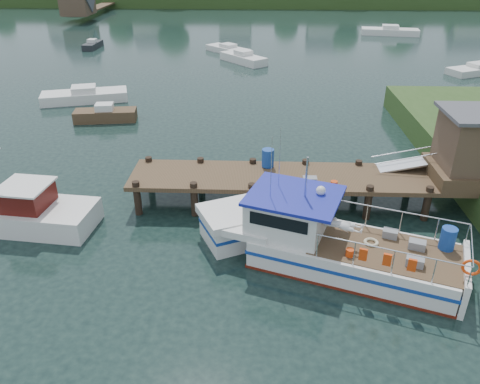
{
  "coord_description": "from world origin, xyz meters",
  "views": [
    {
      "loc": [
        -0.31,
        -19.01,
        10.63
      ],
      "look_at": [
        -1.0,
        -1.5,
        1.3
      ],
      "focal_mm": 35.0,
      "sensor_mm": 36.0,
      "label": 1
    }
  ],
  "objects_px": {
    "moored_far": "(390,31)",
    "moored_d": "(228,49)",
    "moored_c": "(478,69)",
    "work_boat": "(12,211)",
    "dock": "(412,160)",
    "lobster_boat": "(320,241)",
    "moored_rowboat": "(105,114)",
    "moored_e": "(93,45)",
    "moored_a": "(85,96)",
    "moored_b": "(243,58)"
  },
  "relations": [
    {
      "from": "work_boat",
      "to": "moored_a",
      "type": "height_order",
      "value": "work_boat"
    },
    {
      "from": "moored_d",
      "to": "moored_c",
      "type": "bearing_deg",
      "value": -34.21
    },
    {
      "from": "moored_b",
      "to": "moored_d",
      "type": "distance_m",
      "value": 5.2
    },
    {
      "from": "lobster_boat",
      "to": "moored_d",
      "type": "bearing_deg",
      "value": 118.44
    },
    {
      "from": "moored_b",
      "to": "work_boat",
      "type": "bearing_deg",
      "value": -91.29
    },
    {
      "from": "work_boat",
      "to": "moored_c",
      "type": "xyz_separation_m",
      "value": [
        30.61,
        27.63,
        -0.29
      ]
    },
    {
      "from": "moored_a",
      "to": "moored_e",
      "type": "distance_m",
      "value": 21.05
    },
    {
      "from": "moored_b",
      "to": "moored_c",
      "type": "relative_size",
      "value": 0.85
    },
    {
      "from": "lobster_boat",
      "to": "moored_d",
      "type": "distance_m",
      "value": 38.56
    },
    {
      "from": "moored_rowboat",
      "to": "moored_far",
      "type": "distance_m",
      "value": 44.45
    },
    {
      "from": "lobster_boat",
      "to": "moored_a",
      "type": "height_order",
      "value": "lobster_boat"
    },
    {
      "from": "moored_rowboat",
      "to": "moored_c",
      "type": "distance_m",
      "value": 33.77
    },
    {
      "from": "moored_far",
      "to": "moored_b",
      "type": "distance_m",
      "value": 25.33
    },
    {
      "from": "moored_e",
      "to": "moored_a",
      "type": "bearing_deg",
      "value": -81.27
    },
    {
      "from": "moored_d",
      "to": "moored_rowboat",
      "type": "bearing_deg",
      "value": -121.54
    },
    {
      "from": "moored_b",
      "to": "moored_c",
      "type": "distance_m",
      "value": 22.13
    },
    {
      "from": "moored_far",
      "to": "moored_e",
      "type": "xyz_separation_m",
      "value": [
        -36.23,
        -10.39,
        -0.08
      ]
    },
    {
      "from": "moored_a",
      "to": "moored_c",
      "type": "height_order",
      "value": "moored_a"
    },
    {
      "from": "dock",
      "to": "lobster_boat",
      "type": "relative_size",
      "value": 1.65
    },
    {
      "from": "moored_far",
      "to": "moored_d",
      "type": "distance_m",
      "value": 23.91
    },
    {
      "from": "work_boat",
      "to": "moored_c",
      "type": "distance_m",
      "value": 41.23
    },
    {
      "from": "moored_a",
      "to": "moored_d",
      "type": "height_order",
      "value": "moored_a"
    },
    {
      "from": "lobster_boat",
      "to": "moored_c",
      "type": "distance_m",
      "value": 34.7
    },
    {
      "from": "dock",
      "to": "moored_c",
      "type": "xyz_separation_m",
      "value": [
        13.47,
        25.25,
        -1.89
      ]
    },
    {
      "from": "moored_c",
      "to": "moored_d",
      "type": "bearing_deg",
      "value": 145.4
    },
    {
      "from": "lobster_boat",
      "to": "moored_e",
      "type": "height_order",
      "value": "lobster_boat"
    },
    {
      "from": "dock",
      "to": "lobster_boat",
      "type": "xyz_separation_m",
      "value": [
        -4.42,
        -4.48,
        -1.34
      ]
    },
    {
      "from": "dock",
      "to": "moored_d",
      "type": "height_order",
      "value": "dock"
    },
    {
      "from": "dock",
      "to": "lobster_boat",
      "type": "bearing_deg",
      "value": -134.6
    },
    {
      "from": "moored_b",
      "to": "moored_d",
      "type": "relative_size",
      "value": 1.02
    },
    {
      "from": "work_boat",
      "to": "moored_b",
      "type": "height_order",
      "value": "work_boat"
    },
    {
      "from": "work_boat",
      "to": "moored_d",
      "type": "xyz_separation_m",
      "value": [
        6.93,
        36.01,
        -0.29
      ]
    },
    {
      "from": "lobster_boat",
      "to": "moored_c",
      "type": "xyz_separation_m",
      "value": [
        17.89,
        29.73,
        -0.54
      ]
    },
    {
      "from": "moored_far",
      "to": "moored_d",
      "type": "xyz_separation_m",
      "value": [
        -20.55,
        -12.21,
        -0.11
      ]
    },
    {
      "from": "moored_a",
      "to": "moored_far",
      "type": "bearing_deg",
      "value": 48.93
    },
    {
      "from": "moored_b",
      "to": "dock",
      "type": "bearing_deg",
      "value": -59.35
    },
    {
      "from": "moored_d",
      "to": "dock",
      "type": "bearing_deg",
      "value": -87.81
    },
    {
      "from": "moored_b",
      "to": "moored_c",
      "type": "height_order",
      "value": "moored_b"
    },
    {
      "from": "moored_rowboat",
      "to": "moored_d",
      "type": "bearing_deg",
      "value": 95.27
    },
    {
      "from": "work_boat",
      "to": "moored_rowboat",
      "type": "bearing_deg",
      "value": 95.94
    },
    {
      "from": "moored_far",
      "to": "moored_e",
      "type": "height_order",
      "value": "moored_far"
    },
    {
      "from": "moored_d",
      "to": "lobster_boat",
      "type": "bearing_deg",
      "value": -96.07
    },
    {
      "from": "moored_c",
      "to": "moored_d",
      "type": "xyz_separation_m",
      "value": [
        -23.68,
        8.39,
        -0.0
      ]
    },
    {
      "from": "moored_e",
      "to": "moored_far",
      "type": "bearing_deg",
      "value": 8.47
    },
    {
      "from": "dock",
      "to": "moored_d",
      "type": "bearing_deg",
      "value": 106.89
    },
    {
      "from": "moored_d",
      "to": "moored_e",
      "type": "relative_size",
      "value": 1.42
    },
    {
      "from": "lobster_boat",
      "to": "moored_e",
      "type": "distance_m",
      "value": 45.34
    },
    {
      "from": "lobster_boat",
      "to": "moored_far",
      "type": "height_order",
      "value": "lobster_boat"
    },
    {
      "from": "dock",
      "to": "work_boat",
      "type": "bearing_deg",
      "value": -172.09
    },
    {
      "from": "moored_a",
      "to": "moored_c",
      "type": "bearing_deg",
      "value": 20.33
    }
  ]
}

